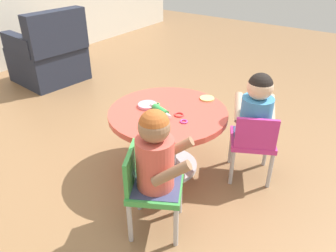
{
  "coord_description": "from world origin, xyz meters",
  "views": [
    {
      "loc": [
        -1.67,
        -1.18,
        1.54
      ],
      "look_at": [
        0.0,
        0.0,
        0.36
      ],
      "focal_mm": 35.49,
      "sensor_mm": 36.0,
      "label": 1
    }
  ],
  "objects_px": {
    "child_chair_left": "(150,186)",
    "child_chair_right": "(253,141)",
    "seated_child_left": "(156,154)",
    "seated_child_right": "(257,110)",
    "rolling_pin": "(160,110)",
    "craft_table": "(168,126)",
    "armchair_dark": "(50,56)",
    "craft_scissors": "(163,131)"
  },
  "relations": [
    {
      "from": "child_chair_left",
      "to": "child_chair_right",
      "type": "bearing_deg",
      "value": -20.55
    },
    {
      "from": "seated_child_left",
      "to": "child_chair_right",
      "type": "xyz_separation_m",
      "value": [
        0.76,
        -0.26,
        -0.23
      ]
    },
    {
      "from": "seated_child_left",
      "to": "seated_child_right",
      "type": "bearing_deg",
      "value": -16.72
    },
    {
      "from": "rolling_pin",
      "to": "craft_table",
      "type": "bearing_deg",
      "value": -18.47
    },
    {
      "from": "child_chair_right",
      "to": "seated_child_right",
      "type": "xyz_separation_m",
      "value": [
        0.04,
        0.02,
        0.23
      ]
    },
    {
      "from": "child_chair_left",
      "to": "craft_table",
      "type": "bearing_deg",
      "value": 25.1
    },
    {
      "from": "armchair_dark",
      "to": "child_chair_right",
      "type": "bearing_deg",
      "value": -98.09
    },
    {
      "from": "armchair_dark",
      "to": "rolling_pin",
      "type": "relative_size",
      "value": 3.78
    },
    {
      "from": "child_chair_right",
      "to": "craft_scissors",
      "type": "distance_m",
      "value": 0.66
    },
    {
      "from": "craft_table",
      "to": "armchair_dark",
      "type": "distance_m",
      "value": 2.24
    },
    {
      "from": "seated_child_left",
      "to": "child_chair_right",
      "type": "relative_size",
      "value": 0.95
    },
    {
      "from": "child_chair_left",
      "to": "rolling_pin",
      "type": "height_order",
      "value": "child_chair_left"
    },
    {
      "from": "craft_table",
      "to": "rolling_pin",
      "type": "bearing_deg",
      "value": 161.53
    },
    {
      "from": "seated_child_left",
      "to": "craft_scissors",
      "type": "xyz_separation_m",
      "value": [
        0.28,
        0.16,
        -0.05
      ]
    },
    {
      "from": "craft_table",
      "to": "seated_child_left",
      "type": "height_order",
      "value": "seated_child_left"
    },
    {
      "from": "child_chair_right",
      "to": "armchair_dark",
      "type": "height_order",
      "value": "armchair_dark"
    },
    {
      "from": "seated_child_right",
      "to": "craft_scissors",
      "type": "relative_size",
      "value": 3.73
    },
    {
      "from": "craft_scissors",
      "to": "child_chair_left",
      "type": "bearing_deg",
      "value": -157.82
    },
    {
      "from": "craft_table",
      "to": "seated_child_right",
      "type": "height_order",
      "value": "seated_child_right"
    },
    {
      "from": "craft_table",
      "to": "craft_scissors",
      "type": "relative_size",
      "value": 6.09
    },
    {
      "from": "child_chair_left",
      "to": "craft_scissors",
      "type": "bearing_deg",
      "value": 22.18
    },
    {
      "from": "child_chair_right",
      "to": "craft_table",
      "type": "bearing_deg",
      "value": 113.8
    },
    {
      "from": "rolling_pin",
      "to": "craft_scissors",
      "type": "height_order",
      "value": "rolling_pin"
    },
    {
      "from": "rolling_pin",
      "to": "craft_scissors",
      "type": "relative_size",
      "value": 1.64
    },
    {
      "from": "child_chair_left",
      "to": "seated_child_left",
      "type": "relative_size",
      "value": 1.05
    },
    {
      "from": "seated_child_right",
      "to": "craft_scissors",
      "type": "xyz_separation_m",
      "value": [
        -0.52,
        0.4,
        -0.05
      ]
    },
    {
      "from": "craft_table",
      "to": "craft_scissors",
      "type": "xyz_separation_m",
      "value": [
        -0.24,
        -0.13,
        0.13
      ]
    },
    {
      "from": "child_chair_right",
      "to": "craft_scissors",
      "type": "bearing_deg",
      "value": 139.52
    },
    {
      "from": "child_chair_left",
      "to": "seated_child_left",
      "type": "xyz_separation_m",
      "value": [
        0.02,
        -0.04,
        0.23
      ]
    },
    {
      "from": "armchair_dark",
      "to": "craft_scissors",
      "type": "height_order",
      "value": "armchair_dark"
    },
    {
      "from": "armchair_dark",
      "to": "craft_scissors",
      "type": "xyz_separation_m",
      "value": [
        -0.87,
        -2.28,
        0.17
      ]
    },
    {
      "from": "child_chair_right",
      "to": "seated_child_right",
      "type": "distance_m",
      "value": 0.23
    },
    {
      "from": "seated_child_right",
      "to": "armchair_dark",
      "type": "relative_size",
      "value": 0.6
    },
    {
      "from": "seated_child_left",
      "to": "armchair_dark",
      "type": "xyz_separation_m",
      "value": [
        1.15,
        2.44,
        -0.22
      ]
    },
    {
      "from": "craft_table",
      "to": "craft_scissors",
      "type": "distance_m",
      "value": 0.31
    },
    {
      "from": "child_chair_left",
      "to": "craft_scissors",
      "type": "xyz_separation_m",
      "value": [
        0.3,
        0.12,
        0.18
      ]
    },
    {
      "from": "seated_child_right",
      "to": "child_chair_left",
      "type": "bearing_deg",
      "value": 161.41
    },
    {
      "from": "rolling_pin",
      "to": "seated_child_right",
      "type": "bearing_deg",
      "value": -58.38
    },
    {
      "from": "armchair_dark",
      "to": "child_chair_left",
      "type": "bearing_deg",
      "value": -115.89
    },
    {
      "from": "craft_table",
      "to": "child_chair_left",
      "type": "height_order",
      "value": "child_chair_left"
    },
    {
      "from": "craft_scissors",
      "to": "craft_table",
      "type": "bearing_deg",
      "value": 28.46
    },
    {
      "from": "armchair_dark",
      "to": "rolling_pin",
      "type": "bearing_deg",
      "value": -107.86
    }
  ]
}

